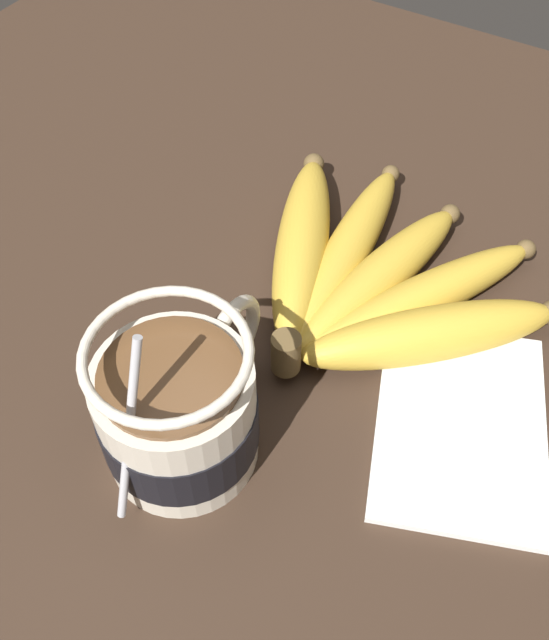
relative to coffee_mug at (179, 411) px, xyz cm
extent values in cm
cube|color=#332319|center=(5.69, -1.98, -5.87)|extent=(105.06, 105.06, 3.16)
cylinder|color=beige|center=(-0.13, 0.00, -0.27)|extent=(9.30, 9.30, 8.05)
cylinder|color=black|center=(-0.13, 0.00, -0.74)|extent=(9.50, 9.50, 3.56)
torus|color=beige|center=(5.49, 0.00, 0.79)|extent=(5.78, 0.90, 5.78)
cylinder|color=brown|center=(-0.13, 0.00, 3.85)|extent=(8.10, 8.10, 0.40)
torus|color=beige|center=(-0.13, 0.00, 5.88)|extent=(9.30, 9.30, 0.60)
cylinder|color=#B2B2B7|center=(-3.90, 0.00, 3.11)|extent=(4.76, 0.50, 11.98)
ellipsoid|color=#B2B2B7|center=(-1.76, 0.00, -2.80)|extent=(3.00, 2.00, 0.80)
cylinder|color=brown|center=(7.96, -2.59, -1.59)|extent=(2.00, 2.00, 3.00)
ellipsoid|color=gold|center=(14.89, -9.83, -2.36)|extent=(15.29, 15.72, 3.86)
ellipsoid|color=gold|center=(17.68, -7.90, -2.63)|extent=(19.28, 12.58, 3.33)
sphere|color=brown|center=(26.52, -12.72, -2.63)|extent=(1.50, 1.50, 1.50)
ellipsoid|color=gold|center=(18.02, -4.55, -2.55)|extent=(18.83, 6.97, 3.50)
sphere|color=brown|center=(27.10, -6.32, -2.55)|extent=(1.58, 1.58, 1.58)
ellipsoid|color=gold|center=(19.09, -1.30, -2.63)|extent=(20.66, 5.65, 3.33)
sphere|color=brown|center=(29.23, -0.13, -2.63)|extent=(1.50, 1.50, 1.50)
ellipsoid|color=gold|center=(17.79, 1.83, -2.34)|extent=(19.45, 11.60, 3.92)
sphere|color=brown|center=(26.72, 5.84, -2.34)|extent=(1.76, 1.76, 1.76)
cube|color=white|center=(10.48, -14.22, -4.00)|extent=(18.10, 15.41, 0.60)
camera|label=1|loc=(-16.14, -16.40, 35.73)|focal=40.00mm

